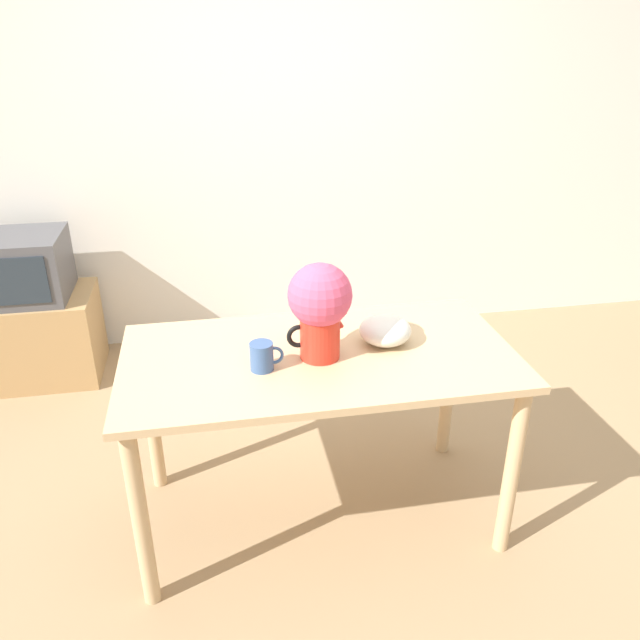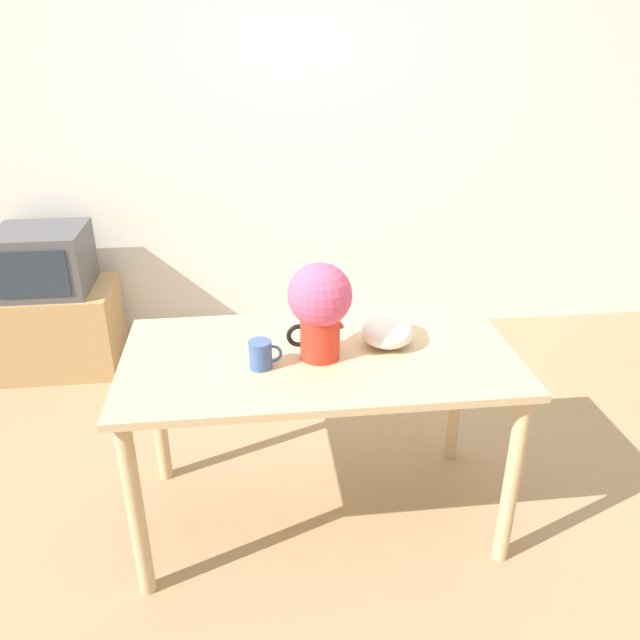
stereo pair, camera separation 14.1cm
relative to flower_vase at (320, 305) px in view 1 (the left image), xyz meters
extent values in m
plane|color=#9E7F5B|center=(0.11, 0.04, -1.00)|extent=(12.00, 12.00, 0.00)
cube|color=silver|center=(0.11, 1.87, 0.30)|extent=(8.00, 0.05, 2.60)
cube|color=tan|center=(0.00, 0.02, -0.23)|extent=(1.50, 0.78, 0.03)
cylinder|color=tan|center=(-0.69, -0.30, -0.62)|extent=(0.06, 0.06, 0.76)
cylinder|color=tan|center=(0.69, -0.30, -0.62)|extent=(0.06, 0.06, 0.76)
cylinder|color=tan|center=(-0.69, 0.35, -0.62)|extent=(0.06, 0.06, 0.76)
cylinder|color=tan|center=(0.69, 0.35, -0.62)|extent=(0.06, 0.06, 0.76)
cylinder|color=red|center=(0.00, 0.00, -0.13)|extent=(0.15, 0.15, 0.17)
cone|color=red|center=(0.06, 0.00, -0.07)|extent=(0.05, 0.05, 0.04)
torus|color=black|center=(-0.08, 0.00, -0.12)|extent=(0.09, 0.02, 0.09)
sphere|color=#3D7033|center=(0.00, 0.00, 0.00)|extent=(0.18, 0.18, 0.18)
sphere|color=#DB4C70|center=(0.00, 0.00, 0.04)|extent=(0.24, 0.24, 0.24)
cylinder|color=#385689|center=(-0.22, -0.05, -0.16)|extent=(0.09, 0.09, 0.11)
torus|color=#385689|center=(-0.18, -0.05, -0.16)|extent=(0.07, 0.01, 0.07)
ellipsoid|color=silver|center=(0.27, 0.06, -0.16)|extent=(0.20, 0.20, 0.11)
cube|color=tan|center=(-1.43, 1.50, -0.75)|extent=(0.72, 0.50, 0.51)
cube|color=#4C4C51|center=(-1.43, 1.50, -0.31)|extent=(0.50, 0.46, 0.36)
cube|color=#232D38|center=(-1.43, 1.27, -0.31)|extent=(0.39, 0.01, 0.26)
camera|label=1|loc=(-0.38, -2.03, 0.92)|focal=35.00mm
camera|label=2|loc=(-0.24, -2.05, 0.92)|focal=35.00mm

